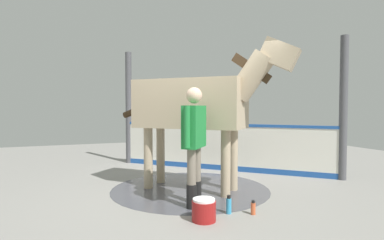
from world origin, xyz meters
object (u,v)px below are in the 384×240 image
handler (194,137)px  wash_bucket (204,210)px  bottle_spray (253,208)px  bottle_shampoo (229,205)px  horse (197,104)px

handler → wash_bucket: handler is taller
handler → wash_bucket: 1.09m
handler → bottle_spray: bearing=174.4°
wash_bucket → bottle_shampoo: (-0.43, -0.13, -0.03)m
wash_bucket → bottle_shampoo: size_ratio=1.22×
handler → bottle_shampoo: size_ratio=6.83×
bottle_shampoo → horse: bearing=-92.7°
horse → wash_bucket: bearing=-64.6°
handler → bottle_spray: size_ratio=9.02×
bottle_shampoo → bottle_spray: size_ratio=1.32×
horse → bottle_spray: (-0.23, 1.49, -1.43)m
handler → bottle_shampoo: (-0.32, 0.49, -0.91)m
wash_bucket → bottle_spray: wash_bucket is taller
wash_bucket → horse: bearing=-108.7°
horse → bottle_spray: horse is taller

